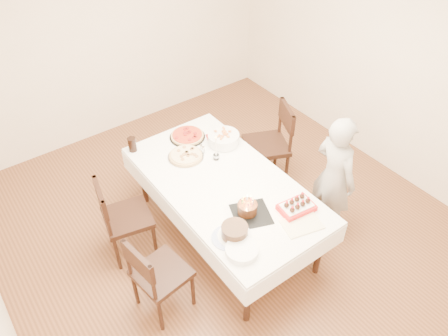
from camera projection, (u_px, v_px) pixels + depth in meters
floor at (229, 229)px, 4.78m from camera, size 5.00×5.00×0.00m
wall_back at (110, 34)px, 5.42m from camera, size 4.50×0.04×2.70m
wall_right at (390, 59)px, 4.90m from camera, size 0.04×5.00×2.70m
dining_table at (224, 209)px, 4.49m from camera, size 1.16×2.15×0.75m
chair_right_savory at (266, 145)px, 5.08m from camera, size 0.69×0.69×1.02m
chair_left_savory at (128, 217)px, 4.27m from camera, size 0.58×0.58×0.95m
chair_left_dessert at (162, 273)px, 3.79m from camera, size 0.53×0.53×0.92m
person at (334, 178)px, 4.36m from camera, size 0.37×0.54×1.42m
pizza_white at (186, 156)px, 4.52m from camera, size 0.43×0.43×0.04m
pizza_pepperoni at (187, 136)px, 4.78m from camera, size 0.45×0.45×0.04m
red_placemat at (218, 139)px, 4.77m from camera, size 0.30×0.30×0.01m
pasta_bowl at (224, 139)px, 4.68m from camera, size 0.39×0.39×0.11m
taper_candle at (216, 148)px, 4.42m from camera, size 0.07×0.07×0.30m
shaker_pair at (203, 150)px, 4.56m from camera, size 0.09×0.09×0.08m
cola_glass at (132, 144)px, 4.57m from camera, size 0.10×0.10×0.16m
layer_cake at (235, 231)px, 3.70m from camera, size 0.35×0.35×0.12m
cake_board at (251, 214)px, 3.93m from camera, size 0.43×0.43×0.01m
birthday_cake at (247, 205)px, 3.88m from camera, size 0.18×0.18×0.17m
strawberry_box at (297, 207)px, 3.94m from camera, size 0.34×0.25×0.08m
box_lid at (302, 225)px, 3.83m from camera, size 0.39×0.31×0.03m
plate_stack at (242, 250)px, 3.58m from camera, size 0.31×0.31×0.06m
china_plate at (228, 237)px, 3.72m from camera, size 0.36×0.36×0.01m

